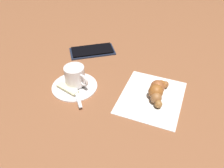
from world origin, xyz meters
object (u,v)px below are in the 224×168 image
sugar_packet (68,89)px  napkin (151,97)px  espresso_cup (75,76)px  teaspoon (74,85)px  cell_phone (92,51)px  croissant (157,90)px  saucer (75,86)px

sugar_packet → napkin: 0.23m
espresso_cup → teaspoon: bearing=81.8°
teaspoon → cell_phone: 0.20m
espresso_cup → sugar_packet: espresso_cup is taller
teaspoon → napkin: (-0.22, 0.01, -0.01)m
napkin → croissant: bearing=-158.3°
saucer → napkin: size_ratio=0.67×
espresso_cup → napkin: (-0.22, 0.02, -0.03)m
espresso_cup → napkin: espresso_cup is taller
espresso_cup → saucer: bearing=65.2°
saucer → cell_phone: 0.19m
espresso_cup → cell_phone: bearing=-93.0°
saucer → cell_phone: cell_phone is taller
croissant → cell_phone: (0.22, -0.21, -0.02)m
sugar_packet → croissant: (-0.25, -0.01, 0.01)m
espresso_cup → teaspoon: size_ratio=0.56×
teaspoon → cell_phone: teaspoon is taller
sugar_packet → croissant: 0.25m
saucer → teaspoon: size_ratio=0.98×
croissant → sugar_packet: bearing=2.6°
napkin → teaspoon: bearing=-3.1°
espresso_cup → sugar_packet: size_ratio=1.08×
teaspoon → cell_phone: bearing=-93.3°
sugar_packet → teaspoon: bearing=79.0°
napkin → cell_phone: (0.21, -0.21, 0.00)m
sugar_packet → napkin: (-0.23, -0.01, -0.01)m
teaspoon → espresso_cup: bearing=-98.2°
espresso_cup → napkin: size_ratio=0.38×
sugar_packet → cell_phone: (-0.03, -0.22, -0.01)m
saucer → sugar_packet: bearing=59.1°
napkin → cell_phone: size_ratio=1.13×
saucer → teaspoon: teaspoon is taller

